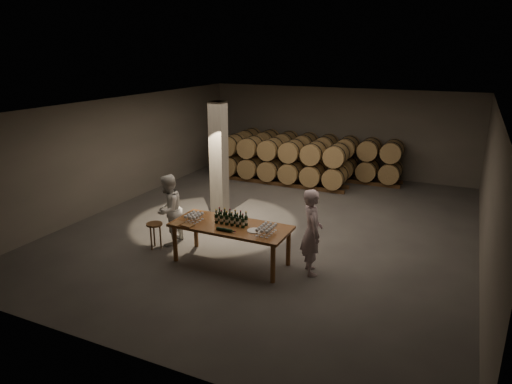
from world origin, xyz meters
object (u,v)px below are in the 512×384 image
at_px(tasting_table, 231,229).
at_px(person_man, 312,232).
at_px(bottle_cluster, 231,219).
at_px(notebook_near, 188,225).
at_px(stool, 155,228).
at_px(plate, 254,231).
at_px(person_woman, 168,210).

height_order(tasting_table, person_man, person_man).
relative_size(bottle_cluster, notebook_near, 2.94).
distance_m(tasting_table, stool, 2.02).
height_order(notebook_near, stool, notebook_near).
xyz_separation_m(bottle_cluster, notebook_near, (-0.80, -0.49, -0.10)).
bearing_deg(tasting_table, bottle_cluster, 108.29).
xyz_separation_m(plate, person_man, (1.12, 0.41, 0.02)).
xyz_separation_m(person_man, person_woman, (-3.59, 0.00, -0.06)).
bearing_deg(stool, person_man, 5.96).
height_order(tasting_table, person_woman, person_woman).
xyz_separation_m(notebook_near, person_man, (2.55, 0.76, 0.01)).
relative_size(tasting_table, stool, 4.12).
bearing_deg(person_woman, stool, -26.78).
xyz_separation_m(tasting_table, notebook_near, (-0.81, -0.44, 0.12)).
bearing_deg(plate, tasting_table, 171.33).
bearing_deg(stool, person_woman, 70.16).
bearing_deg(plate, notebook_near, -166.31).
relative_size(plate, stool, 0.49).
bearing_deg(notebook_near, person_man, 23.82).
relative_size(notebook_near, person_man, 0.13).
height_order(bottle_cluster, person_woman, person_woman).
xyz_separation_m(bottle_cluster, stool, (-1.98, -0.12, -0.50)).
relative_size(bottle_cluster, stool, 1.16).
height_order(bottle_cluster, notebook_near, bottle_cluster).
bearing_deg(person_woman, plate, 73.58).
bearing_deg(person_man, person_woman, 59.20).
height_order(person_man, person_woman, person_man).
relative_size(notebook_near, stool, 0.39).
bearing_deg(notebook_near, bottle_cluster, 38.68).
height_order(notebook_near, person_woman, person_woman).
xyz_separation_m(tasting_table, bottle_cluster, (-0.02, 0.05, 0.22)).
height_order(plate, notebook_near, notebook_near).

